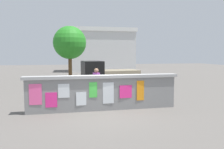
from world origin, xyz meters
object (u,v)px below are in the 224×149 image
object	(u,v)px
auto_rickshaw_truck	(107,76)
motorcycle	(60,92)
person_walking	(96,82)
bicycle_near	(51,88)
tree_roadside	(70,43)
bicycle_far	(136,93)

from	to	relation	value
auto_rickshaw_truck	motorcycle	distance (m)	4.18
person_walking	motorcycle	bearing A→B (deg)	165.80
bicycle_near	motorcycle	bearing A→B (deg)	-75.27
motorcycle	tree_roadside	distance (m)	8.69
bicycle_far	tree_roadside	bearing A→B (deg)	109.13
auto_rickshaw_truck	bicycle_far	world-z (taller)	auto_rickshaw_truck
tree_roadside	motorcycle	bearing A→B (deg)	-94.20
auto_rickshaw_truck	bicycle_near	xyz separation A→B (m)	(-3.44, -0.86, -0.54)
auto_rickshaw_truck	tree_roadside	world-z (taller)	tree_roadside
person_walking	bicycle_near	bearing A→B (deg)	131.31
bicycle_near	person_walking	world-z (taller)	person_walking
auto_rickshaw_truck	person_walking	size ratio (longest dim) A/B	2.31
bicycle_near	tree_roadside	size ratio (longest dim) A/B	0.36
bicycle_far	person_walking	size ratio (longest dim) A/B	1.06
auto_rickshaw_truck	tree_roadside	distance (m)	6.14
motorcycle	person_walking	bearing A→B (deg)	-14.20
bicycle_near	person_walking	size ratio (longest dim) A/B	1.03
auto_rickshaw_truck	motorcycle	world-z (taller)	auto_rickshaw_truck
auto_rickshaw_truck	person_walking	bearing A→B (deg)	-108.79
auto_rickshaw_truck	person_walking	world-z (taller)	auto_rickshaw_truck
motorcycle	person_walking	xyz separation A→B (m)	(1.70, -0.43, 0.52)
bicycle_near	tree_roadside	distance (m)	6.81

